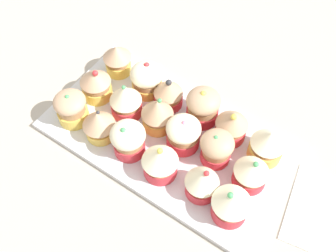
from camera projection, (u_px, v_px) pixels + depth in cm
name	position (u px, v px, depth cm)	size (l,w,h in cm)	color
ground_plane	(168.00, 142.00, 79.81)	(180.00, 180.00, 3.00)	#B2A899
baking_tray	(168.00, 137.00, 78.07)	(46.34, 25.50, 1.20)	silver
cupcake_0	(71.00, 108.00, 76.73)	(6.15, 6.15, 7.22)	#EFC651
cupcake_1	(99.00, 124.00, 74.69)	(6.09, 6.09, 6.91)	#EFC651
cupcake_2	(128.00, 139.00, 72.53)	(6.38, 6.38, 7.55)	#D1333D
cupcake_3	(160.00, 161.00, 70.17)	(6.45, 6.45, 7.43)	#D1333D
cupcake_4	(202.00, 181.00, 67.94)	(5.88, 5.88, 7.56)	#D1333D
cupcake_5	(231.00, 204.00, 65.65)	(6.57, 6.57, 7.59)	#D1333D
cupcake_6	(96.00, 83.00, 80.05)	(6.08, 6.08, 7.51)	#EFC651
cupcake_7	(127.00, 98.00, 77.65)	(6.17, 6.17, 7.83)	#D1333D
cupcake_8	(157.00, 114.00, 75.66)	(6.07, 6.07, 7.65)	#EFC651
cupcake_9	(183.00, 134.00, 73.57)	(6.37, 6.37, 7.04)	#D1333D
cupcake_10	(217.00, 148.00, 71.78)	(6.06, 6.06, 7.15)	#D1333D
cupcake_11	(252.00, 171.00, 69.59)	(6.12, 6.12, 6.80)	#D1333D
cupcake_12	(117.00, 59.00, 83.58)	(5.85, 5.85, 6.99)	#EFC651
cupcake_13	(147.00, 79.00, 80.73)	(6.47, 6.47, 7.39)	#EFC651
cupcake_14	(168.00, 93.00, 78.99)	(5.73, 5.73, 7.10)	#D1333D
cupcake_15	(203.00, 106.00, 76.57)	(6.49, 6.49, 7.90)	#D1333D
cupcake_16	(232.00, 125.00, 74.32)	(6.05, 6.05, 7.67)	#D1333D
cupcake_17	(267.00, 145.00, 72.10)	(6.19, 6.19, 7.19)	#EFC651
napkin	(331.00, 215.00, 69.53)	(14.24, 15.33, 0.60)	white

